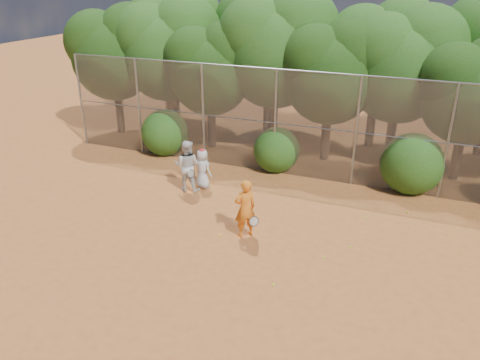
% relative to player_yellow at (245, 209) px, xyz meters
% --- Properties ---
extents(ground, '(80.00, 80.00, 0.00)m').
position_rel_player_yellow_xyz_m(ground, '(0.27, -1.09, -0.90)').
color(ground, '#A35724').
rests_on(ground, ground).
extents(fence_back, '(20.05, 0.09, 4.03)m').
position_rel_player_yellow_xyz_m(fence_back, '(0.15, 4.91, 1.15)').
color(fence_back, gray).
rests_on(fence_back, ground).
extents(tree_0, '(4.38, 3.81, 6.00)m').
position_rel_player_yellow_xyz_m(tree_0, '(-9.18, 6.95, 3.03)').
color(tree_0, black).
rests_on(tree_0, ground).
extents(tree_1, '(4.64, 4.03, 6.35)m').
position_rel_player_yellow_xyz_m(tree_1, '(-6.68, 7.45, 3.26)').
color(tree_1, black).
rests_on(tree_1, ground).
extents(tree_2, '(3.99, 3.47, 5.47)m').
position_rel_player_yellow_xyz_m(tree_2, '(-4.18, 6.75, 2.68)').
color(tree_2, black).
rests_on(tree_2, ground).
extents(tree_3, '(4.89, 4.26, 6.70)m').
position_rel_player_yellow_xyz_m(tree_3, '(-1.67, 7.75, 3.50)').
color(tree_3, black).
rests_on(tree_3, ground).
extents(tree_4, '(4.19, 3.64, 5.73)m').
position_rel_player_yellow_xyz_m(tree_4, '(0.82, 7.15, 2.86)').
color(tree_4, black).
rests_on(tree_4, ground).
extents(tree_5, '(4.51, 3.92, 6.17)m').
position_rel_player_yellow_xyz_m(tree_5, '(3.32, 7.95, 3.15)').
color(tree_5, black).
rests_on(tree_5, ground).
extents(tree_6, '(3.86, 3.36, 5.29)m').
position_rel_player_yellow_xyz_m(tree_6, '(5.81, 6.95, 2.57)').
color(tree_6, black).
rests_on(tree_6, ground).
extents(tree_9, '(4.83, 4.20, 6.62)m').
position_rel_player_yellow_xyz_m(tree_9, '(-7.67, 9.75, 3.44)').
color(tree_9, black).
rests_on(tree_9, ground).
extents(tree_10, '(5.15, 4.48, 7.06)m').
position_rel_player_yellow_xyz_m(tree_10, '(-2.67, 9.96, 3.73)').
color(tree_10, black).
rests_on(tree_10, ground).
extents(tree_11, '(4.64, 4.03, 6.35)m').
position_rel_player_yellow_xyz_m(tree_11, '(2.32, 9.55, 3.26)').
color(tree_11, black).
rests_on(tree_11, ground).
extents(bush_0, '(2.00, 2.00, 2.00)m').
position_rel_player_yellow_xyz_m(bush_0, '(-5.73, 5.21, 0.10)').
color(bush_0, '#1F4912').
rests_on(bush_0, ground).
extents(bush_1, '(1.80, 1.80, 1.80)m').
position_rel_player_yellow_xyz_m(bush_1, '(-0.73, 5.21, 0.00)').
color(bush_1, '#1F4912').
rests_on(bush_1, ground).
extents(bush_2, '(2.20, 2.20, 2.20)m').
position_rel_player_yellow_xyz_m(bush_2, '(4.27, 5.21, 0.20)').
color(bush_2, '#1F4912').
rests_on(bush_2, ground).
extents(player_yellow, '(0.89, 0.76, 1.80)m').
position_rel_player_yellow_xyz_m(player_yellow, '(0.00, 0.00, 0.00)').
color(player_yellow, orange).
rests_on(player_yellow, ground).
extents(player_teen, '(0.82, 0.65, 1.48)m').
position_rel_player_yellow_xyz_m(player_teen, '(-2.67, 2.60, -0.16)').
color(player_teen, silver).
rests_on(player_teen, ground).
extents(player_white, '(0.99, 0.82, 1.86)m').
position_rel_player_yellow_xyz_m(player_white, '(-3.07, 2.20, 0.03)').
color(player_white, silver).
rests_on(player_white, ground).
extents(ball_0, '(0.07, 0.07, 0.07)m').
position_rel_player_yellow_xyz_m(ball_0, '(2.43, -0.33, -0.87)').
color(ball_0, yellow).
rests_on(ball_0, ground).
extents(ball_1, '(0.07, 0.07, 0.07)m').
position_rel_player_yellow_xyz_m(ball_1, '(3.16, 2.40, -0.87)').
color(ball_1, yellow).
rests_on(ball_1, ground).
extents(ball_2, '(0.07, 0.07, 0.07)m').
position_rel_player_yellow_xyz_m(ball_2, '(1.56, -2.02, -0.87)').
color(ball_2, yellow).
rests_on(ball_2, ground).
extents(ball_3, '(0.07, 0.07, 0.07)m').
position_rel_player_yellow_xyz_m(ball_3, '(3.03, 0.47, -0.87)').
color(ball_3, yellow).
rests_on(ball_3, ground).
extents(ball_4, '(0.07, 0.07, 0.07)m').
position_rel_player_yellow_xyz_m(ball_4, '(-0.68, -0.32, -0.87)').
color(ball_4, yellow).
rests_on(ball_4, ground).
extents(ball_5, '(0.07, 0.07, 0.07)m').
position_rel_player_yellow_xyz_m(ball_5, '(4.38, 3.32, -0.87)').
color(ball_5, yellow).
rests_on(ball_5, ground).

